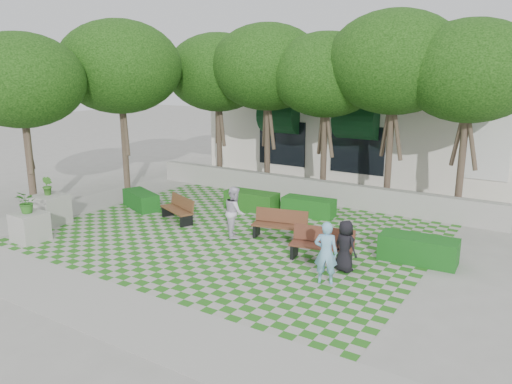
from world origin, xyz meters
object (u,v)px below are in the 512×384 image
Objects in this scene: bench_west at (178,209)px; planter_front at (29,221)px; hedge_east at (418,249)px; hedge_midright at (309,207)px; person_blue at (326,253)px; person_dark at (345,246)px; person_white at (235,212)px; bench_east at (322,245)px; hedge_west at (141,200)px; hedge_midleft at (252,201)px; bench_mid at (280,225)px; planter_back at (50,208)px.

planter_front reaches higher than bench_west.
hedge_east is 1.10× the size of hedge_midright.
person_blue is 1.15× the size of person_dark.
person_white is (-0.93, -3.36, 0.49)m from hedge_midright.
bench_east is 1.15× the size of planter_front.
bench_west is 0.93× the size of hedge_west.
planter_front is 1.00× the size of person_blue.
bench_mid is at bearing -41.63° from hedge_midleft.
bench_east is 0.95m from person_dark.
person_white reaches higher than person_blue.
planter_front is at bearing -54.96° from planter_back.
hedge_east is at bearing 23.95° from planter_front.
person_white is (-3.96, 1.73, 0.02)m from person_blue.
bench_east is 0.90× the size of hedge_midleft.
person_dark is (5.31, -3.64, 0.34)m from hedge_midleft.
hedge_east is 12.13m from planter_back.
bench_mid is 7.80m from planter_front.
hedge_east reaches higher than hedge_midleft.
person_blue is (0.73, -1.35, 0.36)m from bench_east.
bench_mid is at bearing -104.22° from person_white.
person_white reaches higher than person_dark.
bench_west is at bearing 58.75° from planter_front.
person_blue reaches higher than planter_front.
person_white is at bearing -8.95° from hedge_west.
hedge_midright is 1.02× the size of hedge_west.
hedge_midright is at bearing 12.10° from hedge_midleft.
hedge_west is 3.34m from planter_back.
planter_back is at bearing -141.22° from hedge_midright.
person_white is (-4.06, 0.75, 0.12)m from person_dark.
hedge_midleft is at bearing 29.68° from hedge_west.
hedge_east is 1.12× the size of hedge_west.
hedge_midleft is (1.40, 2.58, -0.06)m from bench_west.
person_blue is at bearing -15.71° from hedge_west.
bench_west is at bearing -175.52° from hedge_east.
planter_back reaches higher than person_blue.
person_dark is at bearing -9.62° from hedge_west.
bench_mid reaches higher than hedge_midleft.
bench_east is 1.58m from person_blue.
planter_front is at bearing -130.32° from hedge_midright.
hedge_east is at bearing 19.45° from bench_east.
hedge_midleft is (-4.47, 3.27, -0.09)m from bench_east.
planter_back is (-4.90, -5.22, 0.21)m from hedge_midleft.
bench_east is at bearing -8.05° from hedge_west.
bench_east is 5.54m from hedge_midleft.
person_blue reaches higher than hedge_midright.
hedge_east is at bearing -16.00° from hedge_midleft.
hedge_west is at bearing 40.68° from person_white.
hedge_east is 11.66m from planter_front.
hedge_east reaches higher than hedge_west.
hedge_east is 5.19m from hedge_midright.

